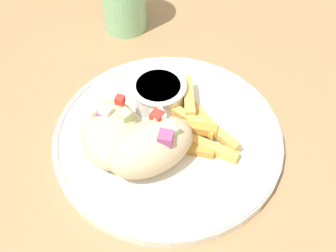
# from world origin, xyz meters

# --- Properties ---
(table) EXTENTS (1.46, 1.46, 0.71)m
(table) POSITION_xyz_m (0.00, 0.00, 0.65)
(table) COLOR #9E7A51
(table) RESTS_ON ground_plane
(plate) EXTENTS (0.29, 0.29, 0.02)m
(plate) POSITION_xyz_m (-0.04, -0.01, 0.72)
(plate) COLOR white
(plate) RESTS_ON table
(pita_sandwich_near) EXTENTS (0.12, 0.09, 0.06)m
(pita_sandwich_near) POSITION_xyz_m (-0.08, -0.02, 0.76)
(pita_sandwich_near) COLOR beige
(pita_sandwich_near) RESTS_ON plate
(pita_sandwich_far) EXTENTS (0.12, 0.13, 0.05)m
(pita_sandwich_far) POSITION_xyz_m (-0.10, 0.03, 0.75)
(pita_sandwich_far) COLOR beige
(pita_sandwich_far) RESTS_ON plate
(fries_pile) EXTENTS (0.10, 0.13, 0.03)m
(fries_pile) POSITION_xyz_m (-0.01, -0.03, 0.74)
(fries_pile) COLOR gold
(fries_pile) RESTS_ON plate
(sauce_ramekin) EXTENTS (0.08, 0.08, 0.04)m
(sauce_ramekin) POSITION_xyz_m (-0.01, 0.04, 0.75)
(sauce_ramekin) COLOR white
(sauce_ramekin) RESTS_ON plate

